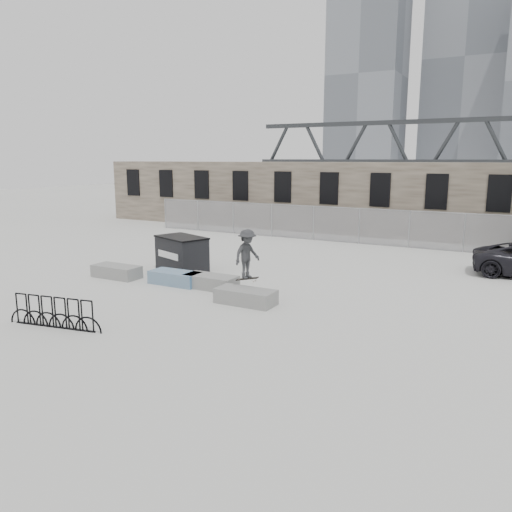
{
  "coord_description": "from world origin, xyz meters",
  "views": [
    {
      "loc": [
        10.91,
        -14.73,
        4.74
      ],
      "look_at": [
        2.55,
        0.69,
        1.3
      ],
      "focal_mm": 35.0,
      "sensor_mm": 36.0,
      "label": 1
    }
  ],
  "objects_px": {
    "planter_far_left": "(117,271)",
    "planter_center_left": "(175,277)",
    "skateboarder": "(247,254)",
    "bike_rack": "(54,313)",
    "planter_offset": "(246,296)",
    "dumpster": "(182,254)",
    "planter_center_right": "(211,281)"
  },
  "relations": [
    {
      "from": "planter_center_left",
      "to": "skateboarder",
      "type": "height_order",
      "value": "skateboarder"
    },
    {
      "from": "bike_rack",
      "to": "skateboarder",
      "type": "distance_m",
      "value": 6.32
    },
    {
      "from": "planter_far_left",
      "to": "bike_rack",
      "type": "height_order",
      "value": "bike_rack"
    },
    {
      "from": "dumpster",
      "to": "bike_rack",
      "type": "height_order",
      "value": "dumpster"
    },
    {
      "from": "planter_far_left",
      "to": "planter_center_left",
      "type": "bearing_deg",
      "value": 5.38
    },
    {
      "from": "planter_far_left",
      "to": "planter_offset",
      "type": "xyz_separation_m",
      "value": [
        6.44,
        -0.74,
        0.0
      ]
    },
    {
      "from": "planter_offset",
      "to": "bike_rack",
      "type": "relative_size",
      "value": 0.64
    },
    {
      "from": "planter_center_right",
      "to": "planter_offset",
      "type": "distance_m",
      "value": 2.41
    },
    {
      "from": "planter_center_left",
      "to": "planter_center_right",
      "type": "height_order",
      "value": "same"
    },
    {
      "from": "dumpster",
      "to": "skateboarder",
      "type": "height_order",
      "value": "skateboarder"
    },
    {
      "from": "dumpster",
      "to": "bike_rack",
      "type": "xyz_separation_m",
      "value": [
        1.22,
        -7.66,
        -0.31
      ]
    },
    {
      "from": "planter_offset",
      "to": "skateboarder",
      "type": "relative_size",
      "value": 1.12
    },
    {
      "from": "planter_far_left",
      "to": "planter_offset",
      "type": "relative_size",
      "value": 1.0
    },
    {
      "from": "bike_rack",
      "to": "planter_center_left",
      "type": "bearing_deg",
      "value": 90.6
    },
    {
      "from": "planter_offset",
      "to": "dumpster",
      "type": "xyz_separation_m",
      "value": [
        -4.84,
        3.0,
        0.48
      ]
    },
    {
      "from": "planter_offset",
      "to": "dumpster",
      "type": "bearing_deg",
      "value": 148.21
    },
    {
      "from": "planter_far_left",
      "to": "bike_rack",
      "type": "distance_m",
      "value": 6.1
    },
    {
      "from": "planter_far_left",
      "to": "planter_center_right",
      "type": "bearing_deg",
      "value": 5.14
    },
    {
      "from": "planter_far_left",
      "to": "dumpster",
      "type": "height_order",
      "value": "dumpster"
    },
    {
      "from": "planter_center_right",
      "to": "skateboarder",
      "type": "height_order",
      "value": "skateboarder"
    },
    {
      "from": "planter_far_left",
      "to": "bike_rack",
      "type": "xyz_separation_m",
      "value": [
        2.82,
        -5.4,
        0.17
      ]
    },
    {
      "from": "skateboarder",
      "to": "bike_rack",
      "type": "bearing_deg",
      "value": 162.5
    },
    {
      "from": "planter_far_left",
      "to": "planter_offset",
      "type": "height_order",
      "value": "same"
    },
    {
      "from": "bike_rack",
      "to": "skateboarder",
      "type": "bearing_deg",
      "value": 57.43
    },
    {
      "from": "planter_center_left",
      "to": "skateboarder",
      "type": "distance_m",
      "value": 3.67
    },
    {
      "from": "planter_offset",
      "to": "bike_rack",
      "type": "xyz_separation_m",
      "value": [
        -3.61,
        -4.66,
        0.17
      ]
    },
    {
      "from": "planter_center_right",
      "to": "planter_offset",
      "type": "height_order",
      "value": "same"
    },
    {
      "from": "planter_center_left",
      "to": "planter_offset",
      "type": "xyz_separation_m",
      "value": [
        3.67,
        -1.0,
        0.0
      ]
    },
    {
      "from": "planter_offset",
      "to": "dumpster",
      "type": "relative_size",
      "value": 0.77
    },
    {
      "from": "planter_center_right",
      "to": "dumpster",
      "type": "relative_size",
      "value": 0.77
    },
    {
      "from": "planter_offset",
      "to": "bike_rack",
      "type": "height_order",
      "value": "bike_rack"
    },
    {
      "from": "planter_far_left",
      "to": "planter_center_left",
      "type": "relative_size",
      "value": 1.0
    }
  ]
}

